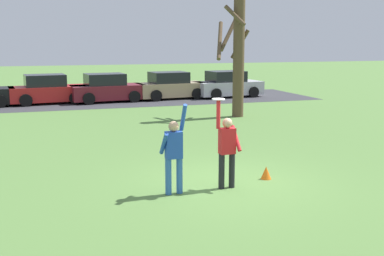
{
  "coord_description": "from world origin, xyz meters",
  "views": [
    {
      "loc": [
        -4.14,
        -10.23,
        3.37
      ],
      "look_at": [
        -0.73,
        0.31,
        1.35
      ],
      "focal_mm": 44.57,
      "sensor_mm": 36.0,
      "label": 1
    }
  ],
  "objects": [
    {
      "name": "parked_car_silver",
      "position": [
        6.89,
        16.81,
        0.73
      ],
      "size": [
        4.26,
        2.36,
        1.59
      ],
      "rotation": [
        0.0,
        0.0,
        0.1
      ],
      "color": "#BCBCC1",
      "rests_on": "ground_plane"
    },
    {
      "name": "parked_car_red",
      "position": [
        -3.66,
        16.96,
        0.73
      ],
      "size": [
        4.26,
        2.36,
        1.59
      ],
      "rotation": [
        0.0,
        0.0,
        0.1
      ],
      "color": "red",
      "rests_on": "ground_plane"
    },
    {
      "name": "ground_plane",
      "position": [
        0.0,
        0.0,
        0.0
      ],
      "size": [
        120.0,
        120.0,
        0.0
      ],
      "primitive_type": "plane",
      "color": "#567F3D"
    },
    {
      "name": "field_cone_orange",
      "position": [
        1.12,
        0.06,
        0.16
      ],
      "size": [
        0.26,
        0.26,
        0.32
      ],
      "primitive_type": "cone",
      "color": "orange",
      "rests_on": "ground_plane"
    },
    {
      "name": "bare_tree_tall",
      "position": [
        4.38,
        9.53,
        2.93
      ],
      "size": [
        1.82,
        1.95,
        5.67
      ],
      "color": "brown",
      "rests_on": "ground_plane"
    },
    {
      "name": "parked_car_maroon",
      "position": [
        -0.46,
        16.69,
        0.73
      ],
      "size": [
        4.26,
        2.36,
        1.59
      ],
      "rotation": [
        0.0,
        0.0,
        0.1
      ],
      "color": "maroon",
      "rests_on": "ground_plane"
    },
    {
      "name": "person_catcher",
      "position": [
        -0.09,
        -0.32,
        0.98
      ],
      "size": [
        0.55,
        0.49,
        2.08
      ],
      "rotation": [
        0.0,
        0.0,
        -3.11
      ],
      "color": "black",
      "rests_on": "ground_plane"
    },
    {
      "name": "frisbee_disc",
      "position": [
        -0.31,
        -0.33,
        2.09
      ],
      "size": [
        0.29,
        0.29,
        0.02
      ],
      "primitive_type": "cylinder",
      "color": "white",
      "rests_on": "person_catcher"
    },
    {
      "name": "parked_car_tan",
      "position": [
        3.33,
        17.0,
        0.73
      ],
      "size": [
        4.26,
        2.36,
        1.59
      ],
      "rotation": [
        0.0,
        0.0,
        0.1
      ],
      "color": "tan",
      "rests_on": "ground_plane"
    },
    {
      "name": "parking_strip",
      "position": [
        -0.26,
        17.05,
        0.0
      ],
      "size": [
        24.08,
        6.4,
        0.01
      ],
      "primitive_type": "cube",
      "color": "#38383D",
      "rests_on": "ground_plane"
    },
    {
      "name": "person_defender",
      "position": [
        -1.37,
        -0.36,
        0.98
      ],
      "size": [
        0.55,
        0.49,
        2.04
      ],
      "rotation": [
        0.0,
        0.0,
        0.03
      ],
      "color": "#3366B7",
      "rests_on": "ground_plane"
    }
  ]
}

